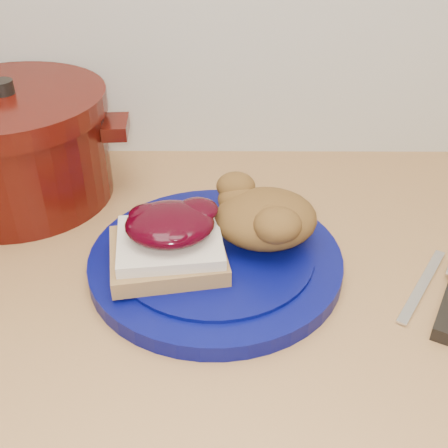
{
  "coord_description": "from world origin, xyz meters",
  "views": [
    {
      "loc": [
        -0.04,
        0.96,
        1.32
      ],
      "look_at": [
        -0.04,
        1.51,
        0.95
      ],
      "focal_mm": 45.0,
      "sensor_mm": 36.0,
      "label": 1
    }
  ],
  "objects_px": {
    "butter_knife": "(422,285)",
    "dutch_oven": "(15,146)",
    "plate": "(216,261)",
    "pepper_grinder": "(11,149)"
  },
  "relations": [
    {
      "from": "plate",
      "to": "dutch_oven",
      "type": "distance_m",
      "value": 0.33
    },
    {
      "from": "butter_knife",
      "to": "pepper_grinder",
      "type": "height_order",
      "value": "pepper_grinder"
    },
    {
      "from": "butter_knife",
      "to": "pepper_grinder",
      "type": "relative_size",
      "value": 1.05
    },
    {
      "from": "butter_knife",
      "to": "dutch_oven",
      "type": "xyz_separation_m",
      "value": [
        -0.52,
        0.2,
        0.08
      ]
    },
    {
      "from": "plate",
      "to": "pepper_grinder",
      "type": "height_order",
      "value": "pepper_grinder"
    },
    {
      "from": "plate",
      "to": "dutch_oven",
      "type": "bearing_deg",
      "value": 148.74
    },
    {
      "from": "pepper_grinder",
      "to": "dutch_oven",
      "type": "bearing_deg",
      "value": -0.0
    },
    {
      "from": "dutch_oven",
      "to": "pepper_grinder",
      "type": "bearing_deg",
      "value": 180.0
    },
    {
      "from": "plate",
      "to": "pepper_grinder",
      "type": "distance_m",
      "value": 0.34
    },
    {
      "from": "butter_knife",
      "to": "pepper_grinder",
      "type": "bearing_deg",
      "value": 101.51
    }
  ]
}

